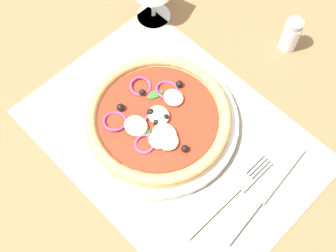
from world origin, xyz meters
TOP-DOWN VIEW (x-y plane):
  - ground_plane at (0.00, 0.00)cm, footprint 190.00×140.00cm
  - placemat at (0.00, 0.00)cm, footprint 46.06×33.08cm
  - plate at (-3.20, -0.01)cm, footprint 26.36×26.36cm
  - pizza at (-3.17, -0.09)cm, footprint 23.69×23.69cm
  - fork at (13.46, -0.16)cm, footprint 2.28×18.02cm
  - knife at (16.82, 3.40)cm, footprint 3.44×20.07cm
  - pepper_shaker at (1.69, 28.02)cm, footprint 3.20×3.20cm

SIDE VIEW (x-z plane):
  - ground_plane at x=0.00cm, z-range -2.40..0.00cm
  - placemat at x=0.00cm, z-range 0.00..0.40cm
  - fork at x=13.46cm, z-range 0.40..0.84cm
  - knife at x=16.82cm, z-range 0.35..0.96cm
  - plate at x=-3.20cm, z-range 0.40..1.69cm
  - pizza at x=-3.17cm, z-range 1.51..4.09cm
  - pepper_shaker at x=1.69cm, z-range -0.10..6.60cm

